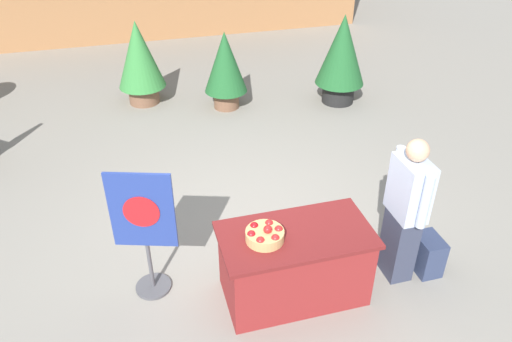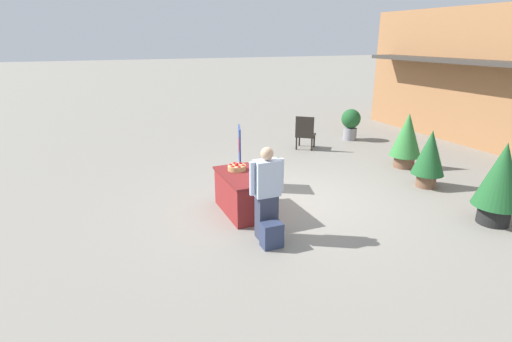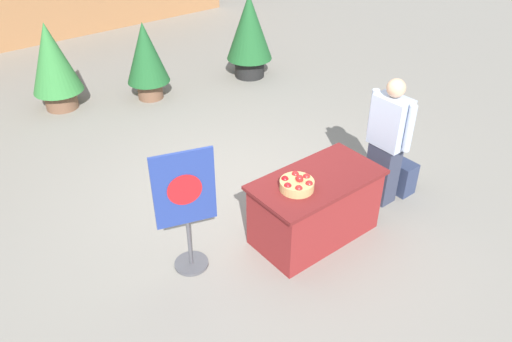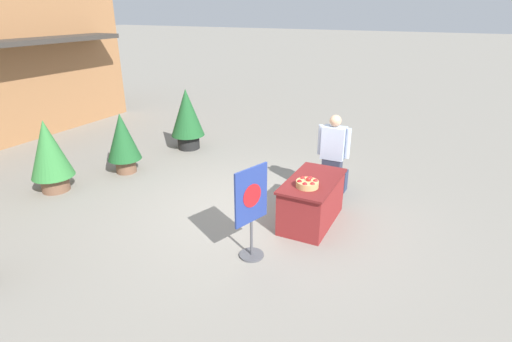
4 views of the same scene
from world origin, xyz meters
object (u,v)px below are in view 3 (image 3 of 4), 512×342
at_px(potted_plant_near_right, 52,62).
at_px(poster_board, 186,207).
at_px(apple_basket, 297,184).
at_px(potted_plant_near_left, 249,32).
at_px(display_table, 315,207).
at_px(person_visitor, 387,142).
at_px(potted_plant_far_right, 146,56).
at_px(backpack, 401,177).

bearing_deg(potted_plant_near_right, poster_board, -93.71).
distance_m(apple_basket, potted_plant_near_left, 4.82).
bearing_deg(display_table, person_visitor, -0.00).
bearing_deg(display_table, apple_basket, -178.33).
bearing_deg(display_table, potted_plant_far_right, 86.19).
bearing_deg(backpack, potted_plant_near_left, 79.38).
distance_m(display_table, potted_plant_far_right, 4.41).
bearing_deg(potted_plant_near_right, potted_plant_far_right, -23.02).
xyz_separation_m(apple_basket, potted_plant_far_right, (0.60, 4.40, -0.08)).
relative_size(display_table, potted_plant_near_right, 1.00).
height_order(backpack, potted_plant_near_right, potted_plant_near_right).
bearing_deg(potted_plant_near_right, apple_basket, -81.38).
bearing_deg(backpack, apple_basket, 178.55).
relative_size(potted_plant_far_right, potted_plant_near_left, 0.86).
xyz_separation_m(person_visitor, potted_plant_near_right, (-2.18, 4.96, -0.01)).
bearing_deg(poster_board, person_visitor, 97.67).
height_order(person_visitor, poster_board, person_visitor).
bearing_deg(potted_plant_far_right, potted_plant_near_left, -8.79).
xyz_separation_m(apple_basket, backpack, (1.76, -0.04, -0.63)).
height_order(potted_plant_near_right, potted_plant_near_left, potted_plant_near_left).
height_order(apple_basket, poster_board, poster_board).
xyz_separation_m(apple_basket, poster_board, (-1.05, 0.45, -0.06)).
bearing_deg(display_table, backpack, -2.10).
relative_size(backpack, potted_plant_near_right, 0.29).
relative_size(person_visitor, backpack, 3.81).
bearing_deg(backpack, potted_plant_near_right, 116.67).
distance_m(potted_plant_far_right, potted_plant_near_left, 1.97).
xyz_separation_m(backpack, potted_plant_near_right, (-2.52, 5.01, 0.59)).
bearing_deg(potted_plant_far_right, backpack, -75.28).
bearing_deg(person_visitor, potted_plant_near_right, -66.22).
relative_size(apple_basket, poster_board, 0.25).
height_order(backpack, potted_plant_near_left, potted_plant_near_left).
height_order(backpack, poster_board, poster_board).
xyz_separation_m(backpack, potted_plant_near_left, (0.78, 4.14, 0.65)).
xyz_separation_m(potted_plant_far_right, potted_plant_near_left, (1.94, -0.30, 0.10)).
xyz_separation_m(apple_basket, person_visitor, (1.43, 0.01, -0.02)).
height_order(apple_basket, potted_plant_far_right, potted_plant_far_right).
distance_m(display_table, poster_board, 1.47).
distance_m(backpack, potted_plant_near_right, 5.64).
xyz_separation_m(display_table, potted_plant_near_left, (2.23, 4.09, 0.47)).
relative_size(display_table, poster_board, 1.03).
distance_m(display_table, backpack, 1.47).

